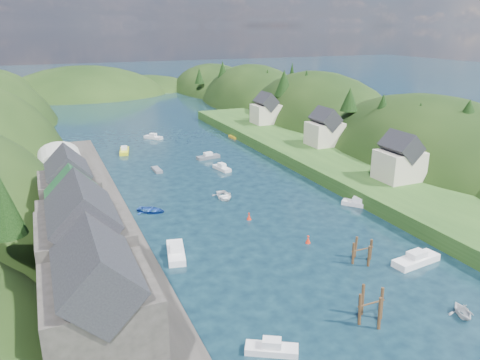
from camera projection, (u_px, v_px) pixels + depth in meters
name	position (u px, v px, depth m)	size (l,w,h in m)	color
ground	(197.00, 168.00, 95.46)	(600.00, 600.00, 0.00)	black
hillside_right	(317.00, 152.00, 136.55)	(36.00, 245.56, 48.00)	black
far_hills	(112.00, 117.00, 207.35)	(103.00, 68.00, 44.00)	black
hill_trees	(176.00, 102.00, 105.69)	(92.30, 150.26, 11.86)	black
quay_left	(93.00, 243.00, 59.95)	(12.00, 110.00, 2.00)	#2D2B28
terrace_left_grass	(34.00, 252.00, 57.23)	(12.00, 110.00, 2.50)	#234719
quayside_buildings	(83.00, 247.00, 45.43)	(8.00, 35.84, 12.90)	#2D2B28
boat_sheds	(63.00, 173.00, 74.41)	(7.00, 21.00, 7.50)	#2D2D30
terrace_right	(329.00, 161.00, 95.80)	(16.00, 120.00, 2.40)	#234719
right_bank_cottages	(320.00, 130.00, 102.74)	(9.00, 59.24, 8.41)	beige
piling_cluster_near	(371.00, 309.00, 45.44)	(3.12, 2.92, 3.94)	#382314
piling_cluster_far	(362.00, 253.00, 57.05)	(3.13, 2.93, 3.40)	#382314
channel_buoy_near	(308.00, 240.00, 62.19)	(0.70, 0.70, 1.10)	red
channel_buoy_far	(249.00, 217.00, 69.72)	(0.70, 0.70, 1.10)	red
moored_boats	(234.00, 220.00, 68.33)	(38.76, 98.22, 2.18)	slate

